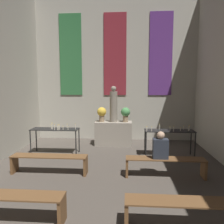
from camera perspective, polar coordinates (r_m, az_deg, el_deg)
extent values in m
cube|color=#B2AD9E|center=(9.02, 0.82, 11.09)|extent=(6.68, 0.12, 5.76)
cube|color=#33723F|center=(9.28, -10.75, 14.43)|extent=(0.90, 0.03, 3.23)
cube|color=maroon|center=(9.00, 0.80, 14.79)|extent=(0.90, 0.03, 3.23)
cube|color=#60337F|center=(9.07, 12.62, 14.56)|extent=(0.90, 0.03, 3.23)
cube|color=gray|center=(8.23, 0.40, -5.59)|extent=(1.36, 0.60, 0.88)
cylinder|color=gray|center=(8.07, 0.41, 1.40)|extent=(0.28, 0.28, 1.13)
sphere|color=gray|center=(8.04, 0.41, 6.11)|extent=(0.20, 0.20, 0.20)
cylinder|color=#937A5B|center=(8.17, -2.70, -1.65)|extent=(0.19, 0.19, 0.26)
sphere|color=gold|center=(8.14, -2.71, 0.07)|extent=(0.34, 0.34, 0.34)
cylinder|color=#937A5B|center=(8.11, 3.53, -1.71)|extent=(0.19, 0.19, 0.26)
sphere|color=#4C9351|center=(8.08, 3.54, 0.01)|extent=(0.34, 0.34, 0.34)
cube|color=black|center=(7.35, -14.68, -4.33)|extent=(1.53, 0.50, 0.02)
cylinder|color=black|center=(7.51, -20.52, -7.55)|extent=(0.04, 0.04, 0.81)
cylinder|color=black|center=(7.03, -9.40, -8.17)|extent=(0.04, 0.04, 0.81)
cylinder|color=black|center=(7.90, -19.17, -6.78)|extent=(0.04, 0.04, 0.81)
cylinder|color=black|center=(7.45, -8.60, -7.29)|extent=(0.04, 0.04, 0.81)
cylinder|color=silver|center=(7.09, -13.83, -3.99)|extent=(0.02, 0.02, 0.16)
sphere|color=#F9CC4C|center=(7.08, -13.85, -3.27)|extent=(0.02, 0.02, 0.02)
cylinder|color=silver|center=(7.38, -11.67, -3.66)|extent=(0.02, 0.02, 0.12)
sphere|color=#F9CC4C|center=(7.37, -11.68, -3.12)|extent=(0.02, 0.02, 0.02)
cylinder|color=silver|center=(7.10, -14.03, -4.02)|extent=(0.02, 0.02, 0.15)
sphere|color=#F9CC4C|center=(7.08, -14.05, -3.35)|extent=(0.02, 0.02, 0.02)
cylinder|color=silver|center=(7.06, -11.42, -4.17)|extent=(0.02, 0.02, 0.11)
sphere|color=#F9CC4C|center=(7.05, -11.44, -3.65)|extent=(0.02, 0.02, 0.02)
cylinder|color=silver|center=(7.42, -15.43, -3.48)|extent=(0.02, 0.02, 0.18)
sphere|color=#F9CC4C|center=(7.40, -15.45, -2.71)|extent=(0.02, 0.02, 0.02)
cylinder|color=silver|center=(7.08, -13.52, -4.00)|extent=(0.02, 0.02, 0.16)
sphere|color=#F9CC4C|center=(7.06, -13.54, -3.28)|extent=(0.02, 0.02, 0.02)
cylinder|color=silver|center=(7.30, -15.59, -3.83)|extent=(0.02, 0.02, 0.13)
sphere|color=#F9CC4C|center=(7.28, -15.61, -3.23)|extent=(0.02, 0.02, 0.02)
cylinder|color=silver|center=(7.09, -12.66, -4.14)|extent=(0.02, 0.02, 0.11)
sphere|color=#F9CC4C|center=(7.08, -12.68, -3.60)|extent=(0.02, 0.02, 0.02)
cylinder|color=silver|center=(7.27, -15.31, -3.69)|extent=(0.02, 0.02, 0.18)
sphere|color=#F9CC4C|center=(7.25, -15.33, -2.91)|extent=(0.02, 0.02, 0.02)
cylinder|color=silver|center=(7.10, -9.53, -3.85)|extent=(0.02, 0.02, 0.16)
sphere|color=#F9CC4C|center=(7.09, -9.54, -3.12)|extent=(0.02, 0.02, 0.02)
cylinder|color=silver|center=(7.12, -14.79, -3.93)|extent=(0.02, 0.02, 0.17)
sphere|color=#F9CC4C|center=(7.10, -14.82, -3.17)|extent=(0.02, 0.02, 0.02)
cube|color=black|center=(7.08, 14.76, -4.75)|extent=(1.53, 0.50, 0.02)
cylinder|color=black|center=(6.87, 8.87, -8.53)|extent=(0.04, 0.04, 0.81)
cylinder|color=black|center=(7.14, 20.88, -8.30)|extent=(0.04, 0.04, 0.81)
cylinder|color=black|center=(7.30, 8.58, -7.60)|extent=(0.04, 0.04, 0.81)
cylinder|color=black|center=(7.56, 19.90, -7.43)|extent=(0.04, 0.04, 0.81)
cylinder|color=silver|center=(6.93, 9.12, -4.29)|extent=(0.02, 0.02, 0.12)
sphere|color=#F9CC4C|center=(6.92, 9.13, -3.73)|extent=(0.02, 0.02, 0.02)
cylinder|color=silver|center=(6.80, 10.33, -4.46)|extent=(0.02, 0.02, 0.13)
sphere|color=#F9CC4C|center=(6.79, 10.34, -3.80)|extent=(0.02, 0.02, 0.02)
cylinder|color=silver|center=(7.35, 18.17, -3.95)|extent=(0.02, 0.02, 0.11)
sphere|color=#F9CC4C|center=(7.34, 18.19, -3.45)|extent=(0.02, 0.02, 0.02)
cylinder|color=silver|center=(7.15, 12.24, -3.83)|extent=(0.02, 0.02, 0.16)
sphere|color=#F9CC4C|center=(7.14, 12.26, -3.09)|extent=(0.02, 0.02, 0.02)
cylinder|color=silver|center=(7.09, 17.45, -4.36)|extent=(0.02, 0.02, 0.09)
sphere|color=#F9CC4C|center=(7.08, 17.47, -3.90)|extent=(0.02, 0.02, 0.02)
cylinder|color=silver|center=(7.18, 19.43, -4.05)|extent=(0.02, 0.02, 0.16)
sphere|color=#F9CC4C|center=(7.17, 19.46, -3.34)|extent=(0.02, 0.02, 0.02)
cylinder|color=silver|center=(6.93, 15.80, -4.32)|extent=(0.02, 0.02, 0.15)
sphere|color=#F9CC4C|center=(6.92, 15.82, -3.60)|extent=(0.02, 0.02, 0.02)
cylinder|color=silver|center=(7.19, 19.31, -4.26)|extent=(0.02, 0.02, 0.10)
sphere|color=#F9CC4C|center=(7.18, 19.33, -3.77)|extent=(0.02, 0.02, 0.02)
cylinder|color=silver|center=(6.77, 9.05, -4.48)|extent=(0.02, 0.02, 0.14)
sphere|color=#F9CC4C|center=(6.75, 9.06, -3.82)|extent=(0.02, 0.02, 0.02)
cylinder|color=silver|center=(6.99, 14.90, -4.30)|extent=(0.02, 0.02, 0.13)
sphere|color=#F9CC4C|center=(6.97, 14.92, -3.69)|extent=(0.02, 0.02, 0.02)
cylinder|color=silver|center=(7.27, 19.57, -3.98)|extent=(0.02, 0.02, 0.14)
sphere|color=#F9CC4C|center=(7.25, 19.60, -3.32)|extent=(0.02, 0.02, 0.02)
cube|color=brown|center=(4.17, -26.00, -18.88)|extent=(1.91, 0.36, 0.03)
cube|color=brown|center=(3.93, -12.92, -23.84)|extent=(0.06, 0.32, 0.45)
cube|color=brown|center=(3.79, 19.04, -21.25)|extent=(1.91, 0.36, 0.03)
cube|color=brown|center=(3.79, 3.79, -24.93)|extent=(0.06, 0.32, 0.45)
cube|color=brown|center=(5.83, -16.07, -10.97)|extent=(1.91, 0.36, 0.03)
cube|color=brown|center=(6.28, -24.15, -12.29)|extent=(0.06, 0.32, 0.45)
cube|color=brown|center=(5.67, -6.90, -13.80)|extent=(0.06, 0.32, 0.45)
cube|color=brown|center=(5.57, 13.73, -11.77)|extent=(1.91, 0.36, 0.03)
cube|color=brown|center=(5.57, 3.93, -14.14)|extent=(0.06, 0.32, 0.45)
cube|color=brown|center=(5.87, 22.87, -13.57)|extent=(0.06, 0.32, 0.45)
cube|color=#282D38|center=(5.47, 12.53, -9.31)|extent=(0.36, 0.24, 0.48)
sphere|color=tan|center=(5.39, 12.62, -5.93)|extent=(0.19, 0.19, 0.19)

